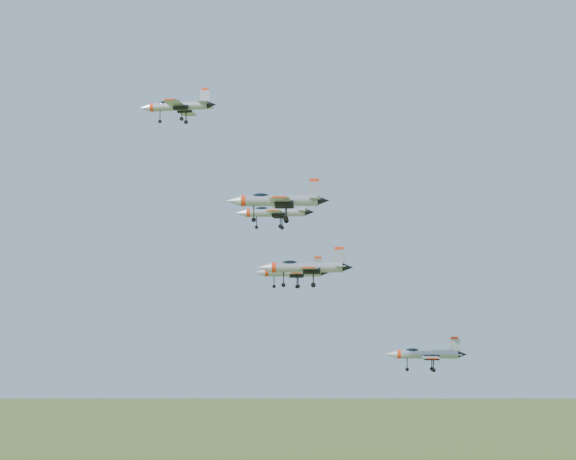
# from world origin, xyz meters

# --- Properties ---
(jet_lead) EXTENTS (13.52, 11.18, 3.61)m
(jet_lead) POSITION_xyz_m (-17.79, 16.86, 150.28)
(jet_lead) COLOR #9EA3AA
(jet_left_high) EXTENTS (11.86, 9.73, 3.18)m
(jet_left_high) POSITION_xyz_m (0.23, 4.83, 130.70)
(jet_left_high) COLOR #9EA3AA
(jet_right_high) EXTENTS (12.93, 10.71, 3.46)m
(jet_right_high) POSITION_xyz_m (3.06, -14.56, 129.92)
(jet_right_high) COLOR #9EA3AA
(jet_left_low) EXTENTS (11.10, 9.31, 2.97)m
(jet_left_low) POSITION_xyz_m (2.80, 4.21, 121.75)
(jet_left_low) COLOR #9EA3AA
(jet_right_low) EXTENTS (11.74, 9.73, 3.14)m
(jet_right_low) POSITION_xyz_m (6.54, -14.79, 121.61)
(jet_right_low) COLOR #9EA3AA
(jet_trail) EXTENTS (10.71, 8.83, 2.86)m
(jet_trail) POSITION_xyz_m (21.49, -5.26, 110.61)
(jet_trail) COLOR #9EA3AA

